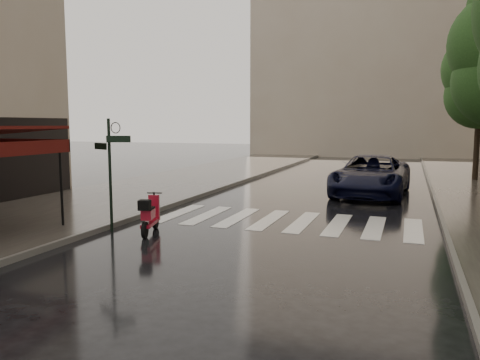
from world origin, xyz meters
The scene contains 9 objects.
ground centered at (0.00, 0.00, 0.00)m, with size 120.00×120.00×0.00m, color black.
sidewalk_near centered at (-4.50, 12.00, 0.06)m, with size 6.00×60.00×0.12m, color #38332D.
curb_near centered at (-1.45, 12.00, 0.07)m, with size 0.12×60.00×0.16m, color #595651.
curb_far centered at (7.45, 12.00, 0.07)m, with size 0.12×60.00×0.16m, color #595651.
crosswalk centered at (2.98, 6.00, 0.01)m, with size 7.85×3.20×0.01m.
signpost centered at (-1.19, 3.00, 1.83)m, with size 1.17×0.29×3.10m.
backdrop_building centered at (3.00, 38.00, 10.00)m, with size 22.00×6.00×20.00m, color tan.
scooter centered at (-0.06, 3.11, 0.48)m, with size 0.69×1.55×1.04m.
parked_car centered at (5.00, 12.41, 0.84)m, with size 2.77×6.01×1.67m, color black.
Camera 1 is at (6.45, -7.70, 2.93)m, focal length 35.00 mm.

